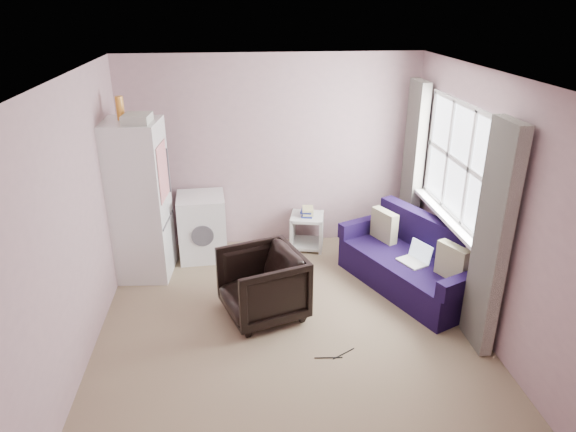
# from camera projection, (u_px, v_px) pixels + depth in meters

# --- Properties ---
(room) EXTENTS (3.84, 4.24, 2.54)m
(room) POSITION_uv_depth(u_px,v_px,m) (292.00, 216.00, 4.71)
(room) COLOR #8E785D
(room) RESTS_ON ground
(armchair) EXTENTS (0.93, 0.96, 0.79)m
(armchair) POSITION_uv_depth(u_px,v_px,m) (262.00, 282.00, 5.30)
(armchair) COLOR black
(armchair) RESTS_ON ground
(fridge) EXTENTS (0.71, 0.69, 2.13)m
(fridge) POSITION_uv_depth(u_px,v_px,m) (138.00, 200.00, 5.91)
(fridge) COLOR white
(fridge) RESTS_ON ground
(washing_machine) EXTENTS (0.62, 0.62, 0.83)m
(washing_machine) POSITION_uv_depth(u_px,v_px,m) (202.00, 225.00, 6.52)
(washing_machine) COLOR white
(washing_machine) RESTS_ON ground
(side_table) EXTENTS (0.50, 0.50, 0.57)m
(side_table) POSITION_uv_depth(u_px,v_px,m) (307.00, 229.00, 6.81)
(side_table) COLOR silver
(side_table) RESTS_ON ground
(sofa) EXTENTS (1.45, 1.93, 0.79)m
(sofa) POSITION_uv_depth(u_px,v_px,m) (414.00, 264.00, 5.89)
(sofa) COLOR #170B35
(sofa) RESTS_ON ground
(window_dressing) EXTENTS (0.17, 2.62, 2.18)m
(window_dressing) POSITION_uv_depth(u_px,v_px,m) (446.00, 197.00, 5.57)
(window_dressing) COLOR white
(window_dressing) RESTS_ON ground
(floor_cables) EXTENTS (0.40, 0.14, 0.01)m
(floor_cables) POSITION_uv_depth(u_px,v_px,m) (336.00, 356.00, 4.81)
(floor_cables) COLOR black
(floor_cables) RESTS_ON ground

